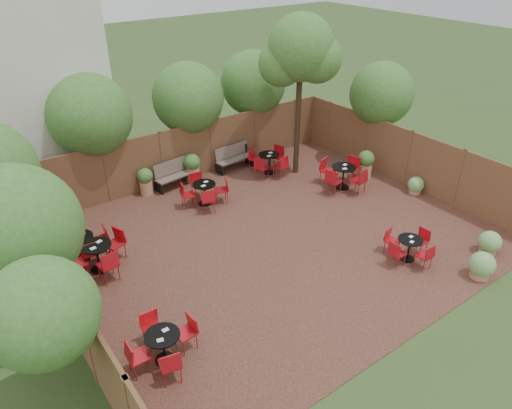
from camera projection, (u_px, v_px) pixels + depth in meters
ground at (272, 238)px, 14.11m from camera, size 80.00×80.00×0.00m
courtyard_paving at (272, 238)px, 14.10m from camera, size 12.00×10.00×0.02m
fence_back at (188, 152)px, 17.11m from camera, size 12.00×0.08×2.00m
fence_left at (59, 290)px, 10.54m from camera, size 0.08×10.00×2.00m
fence_right at (408, 158)px, 16.68m from camera, size 0.08×10.00×2.00m
neighbour_building at (14, 70)px, 15.42m from camera, size 5.00×4.00×8.00m
overhang_foliage at (157, 130)px, 14.14m from camera, size 15.73×10.51×2.70m
courtyard_tree at (301, 54)px, 15.80m from camera, size 2.50×2.40×5.67m
park_bench_left at (175, 173)px, 16.71m from camera, size 1.61×0.70×0.97m
park_bench_right at (233, 157)px, 17.98m from camera, size 1.53×0.59×0.93m
bistro_tables at (232, 217)px, 14.25m from camera, size 10.38×8.06×0.94m
planters at (205, 178)px, 16.29m from camera, size 11.35×4.11×1.06m
low_shrubs at (465, 235)px, 13.62m from camera, size 3.06×4.56×0.73m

